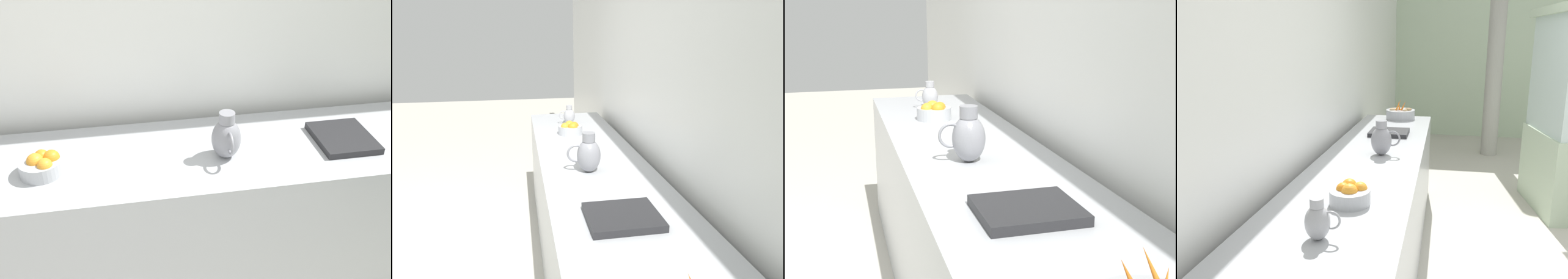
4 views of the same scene
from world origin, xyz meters
The scene contains 6 objects.
tile_wall_left centered at (-1.95, 0.59, 1.50)m, with size 0.10×8.66×3.00m, color white.
prep_counter centered at (-1.48, 0.09, 0.45)m, with size 0.72×3.39×0.89m, color #ADAFB5.
orange_bowl centered at (-1.43, -0.74, 0.94)m, with size 0.21×0.21×0.11m.
metal_pitcher_tall centered at (-1.41, 0.17, 1.01)m, with size 0.21×0.15×0.25m.
metal_pitcher_short centered at (-1.47, -1.13, 0.97)m, with size 0.15×0.11×0.18m.
counter_sink_basin centered at (-1.45, 0.83, 0.91)m, with size 0.34×0.30×0.04m, color #232326.
Camera 2 is at (-1.00, 2.36, 1.74)m, focal length 34.41 mm.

